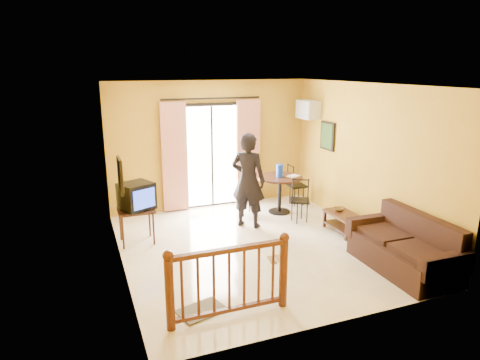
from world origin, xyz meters
name	(u,v)px	position (x,y,z in m)	size (l,w,h in m)	color
ground	(254,246)	(0.00, 0.00, 0.00)	(5.00, 5.00, 0.00)	beige
room_shell	(255,152)	(0.00, 0.00, 1.70)	(5.00, 5.00, 5.00)	white
balcony_door	(212,155)	(0.00, 2.43, 1.19)	(2.25, 0.14, 2.46)	black
tv_table	(136,213)	(-1.90, 0.94, 0.55)	(0.63, 0.53, 0.63)	black
television	(137,196)	(-1.87, 0.93, 0.87)	(0.68, 0.65, 0.48)	black
picture_left	(120,175)	(-2.22, -0.20, 1.55)	(0.05, 0.42, 0.52)	black
dining_table	(280,184)	(1.22, 1.50, 0.64)	(0.96, 0.96, 0.80)	black
water_jug	(280,171)	(1.20, 1.48, 0.94)	(0.15, 0.15, 0.27)	blue
serving_tray	(293,176)	(1.48, 1.40, 0.81)	(0.28, 0.18, 0.02)	#F0E5CC
dining_chairs	(281,213)	(1.22, 1.43, 0.00)	(1.76, 1.48, 0.95)	black
air_conditioner	(308,110)	(2.09, 1.95, 2.15)	(0.31, 0.60, 0.40)	silver
botanical_print	(327,136)	(2.22, 1.30, 1.65)	(0.05, 0.50, 0.60)	black
coffee_table	(344,220)	(1.85, 0.01, 0.25)	(0.46, 0.83, 0.37)	black
bowl	(339,209)	(1.85, 0.20, 0.40)	(0.19, 0.19, 0.06)	brown
sofa	(405,249)	(1.86, -1.63, 0.33)	(0.88, 1.84, 0.88)	black
standing_person	(248,181)	(0.27, 0.98, 0.94)	(0.68, 0.45, 1.87)	black
stair_balustrade	(229,277)	(-1.15, -1.90, 0.56)	(1.63, 0.13, 1.04)	#471E0F
doormat	(201,310)	(-1.45, -1.65, 0.01)	(0.60, 0.40, 0.02)	#534F42
sandals	(276,259)	(0.12, -0.62, 0.01)	(0.28, 0.26, 0.03)	brown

